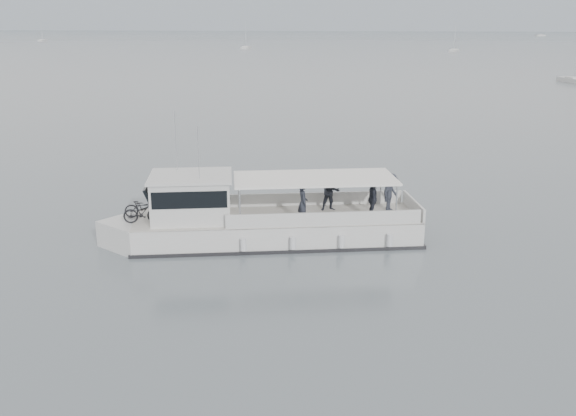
# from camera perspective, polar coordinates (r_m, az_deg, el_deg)

# --- Properties ---
(ground) EXTENTS (1400.00, 1400.00, 0.00)m
(ground) POSITION_cam_1_polar(r_m,az_deg,el_deg) (28.63, 0.96, -3.65)
(ground) COLOR slate
(ground) RESTS_ON ground
(headland) EXTENTS (1400.00, 90.00, 28.00)m
(headland) POSITION_cam_1_polar(r_m,az_deg,el_deg) (586.69, 8.24, 16.72)
(headland) COLOR #939EA8
(headland) RESTS_ON ground
(tour_boat) EXTENTS (14.67, 6.48, 6.14)m
(tour_boat) POSITION_cam_1_polar(r_m,az_deg,el_deg) (29.27, -3.46, -1.14)
(tour_boat) COLOR silver
(tour_boat) RESTS_ON ground
(moored_fleet) EXTENTS (356.11, 305.90, 10.89)m
(moored_fleet) POSITION_cam_1_polar(r_m,az_deg,el_deg) (256.65, -6.46, 14.26)
(moored_fleet) COLOR silver
(moored_fleet) RESTS_ON ground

